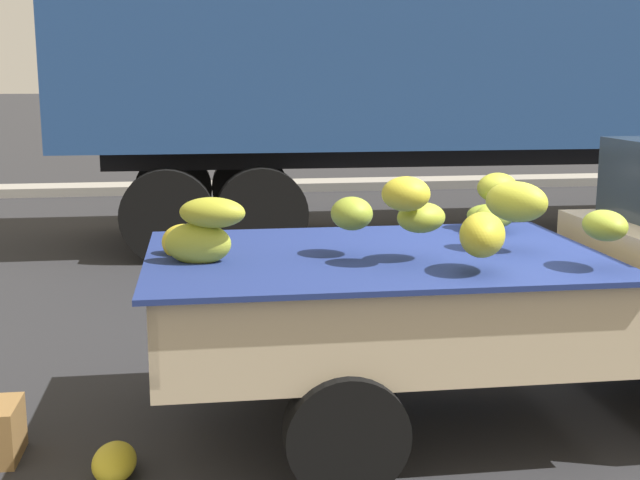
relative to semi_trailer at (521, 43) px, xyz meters
The scene contains 4 objects.
ground 6.87m from the semi_trailer, 107.62° to the right, with size 220.00×220.00×0.00m, color #28282B.
curb_strip 5.81m from the semi_trailer, 111.53° to the left, with size 80.00×0.80×0.16m, color gray.
semi_trailer is the anchor object (origin of this frame).
fallen_banana_bunch_near_tailgate 8.39m from the semi_trailer, 126.51° to the right, with size 0.38×0.23×0.17m, color gold.
Camera 1 is at (-2.37, -4.58, 2.10)m, focal length 46.53 mm.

